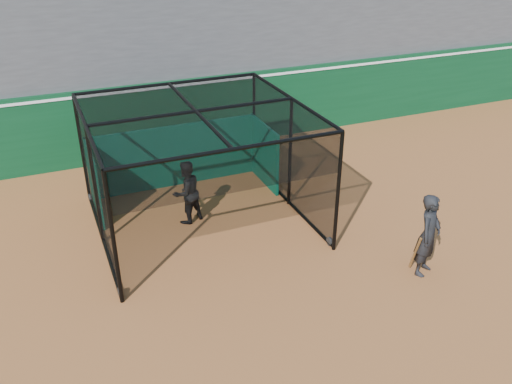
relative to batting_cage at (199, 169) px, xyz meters
name	(u,v)px	position (x,y,z in m)	size (l,w,h in m)	color
ground	(284,287)	(0.81, -3.46, -1.56)	(120.00, 120.00, 0.00)	#94562B
outfield_wall	(177,114)	(0.81, 5.04, -0.27)	(50.00, 0.50, 2.50)	#0B3C1E
grandstand	(144,1)	(0.81, 8.81, 2.92)	(50.00, 7.85, 8.95)	#4C4C4F
batting_cage	(199,169)	(0.00, 0.00, 0.00)	(5.30, 5.20, 3.12)	black
batter	(187,192)	(-0.32, 0.17, -0.68)	(0.85, 0.66, 1.74)	black
on_deck_player	(428,235)	(4.04, -4.18, -0.56)	(0.87, 0.79, 1.99)	black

